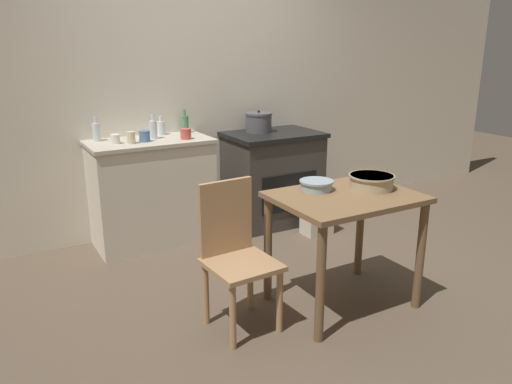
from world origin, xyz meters
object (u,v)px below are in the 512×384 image
(stove, at_px, (272,178))
(bottle_mid_left, at_px, (161,127))
(bottle_far_left, at_px, (185,124))
(cup_center_right, at_px, (131,138))
(mixing_bowl_large, at_px, (371,181))
(cup_mid_right, at_px, (145,136))
(cup_right, at_px, (186,134))
(bottle_center_left, at_px, (96,132))
(cup_center, at_px, (115,139))
(flour_sack, at_px, (317,213))
(work_table, at_px, (345,214))
(stock_pot, at_px, (259,122))
(chair, at_px, (235,252))
(bottle_left, at_px, (153,129))
(mixing_bowl_small, at_px, (316,185))

(stove, xyz_separation_m, bottle_mid_left, (-1.02, 0.24, 0.54))
(bottle_far_left, height_order, cup_center_right, bottle_far_left)
(mixing_bowl_large, distance_m, cup_center_right, 1.96)
(cup_mid_right, distance_m, cup_right, 0.35)
(bottle_center_left, bearing_deg, cup_center, -61.68)
(bottle_center_left, height_order, cup_center, bottle_center_left)
(flour_sack, relative_size, cup_mid_right, 4.29)
(work_table, xyz_separation_m, mixing_bowl_large, (0.23, 0.02, 0.19))
(flour_sack, relative_size, stock_pot, 1.52)
(chair, relative_size, mixing_bowl_large, 2.99)
(bottle_left, distance_m, bottle_mid_left, 0.20)
(chair, xyz_separation_m, cup_center_right, (-0.19, 1.46, 0.49))
(work_table, distance_m, mixing_bowl_large, 0.30)
(bottle_center_left, xyz_separation_m, cup_mid_right, (0.34, -0.22, -0.03))
(bottle_mid_left, bearing_deg, cup_center, -154.24)
(flour_sack, xyz_separation_m, bottle_left, (-1.32, 0.58, 0.81))
(work_table, bearing_deg, cup_mid_right, 116.15)
(work_table, xyz_separation_m, chair, (-0.74, 0.13, -0.16))
(mixing_bowl_small, bearing_deg, stock_pot, 73.69)
(stove, distance_m, cup_center, 1.57)
(mixing_bowl_small, xyz_separation_m, bottle_left, (-0.59, 1.54, 0.19))
(cup_right, bearing_deg, work_table, -73.64)
(chair, xyz_separation_m, cup_right, (0.28, 1.43, 0.49))
(chair, height_order, cup_mid_right, cup_mid_right)
(stove, height_order, flour_sack, stove)
(stock_pot, height_order, mixing_bowl_large, stock_pot)
(bottle_far_left, distance_m, bottle_center_left, 0.79)
(bottle_mid_left, height_order, cup_mid_right, bottle_mid_left)
(bottle_mid_left, bearing_deg, work_table, -73.16)
(stock_pot, bearing_deg, bottle_far_left, 168.89)
(stock_pot, xyz_separation_m, cup_mid_right, (-1.15, -0.10, -0.02))
(bottle_far_left, xyz_separation_m, cup_mid_right, (-0.45, -0.24, -0.04))
(cup_center_right, bearing_deg, work_table, -60.00)
(mixing_bowl_small, height_order, bottle_center_left, bottle_center_left)
(bottle_mid_left, bearing_deg, mixing_bowl_small, -74.72)
(stock_pot, bearing_deg, cup_mid_right, -174.99)
(cup_mid_right, bearing_deg, mixing_bowl_small, -64.38)
(mixing_bowl_large, bearing_deg, work_table, -174.29)
(work_table, distance_m, cup_right, 1.67)
(stove, distance_m, bottle_left, 1.28)
(stock_pot, bearing_deg, bottle_left, -179.44)
(bottle_center_left, bearing_deg, stock_pot, -4.62)
(chair, height_order, bottle_far_left, bottle_far_left)
(work_table, distance_m, bottle_center_left, 2.20)
(stock_pot, height_order, cup_center_right, stock_pot)
(work_table, xyz_separation_m, cup_mid_right, (-0.80, 1.63, 0.33))
(flour_sack, relative_size, bottle_mid_left, 2.38)
(mixing_bowl_large, bearing_deg, bottle_center_left, 126.89)
(stock_pot, distance_m, cup_center_right, 1.28)
(stove, xyz_separation_m, cup_center, (-1.49, 0.02, 0.52))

